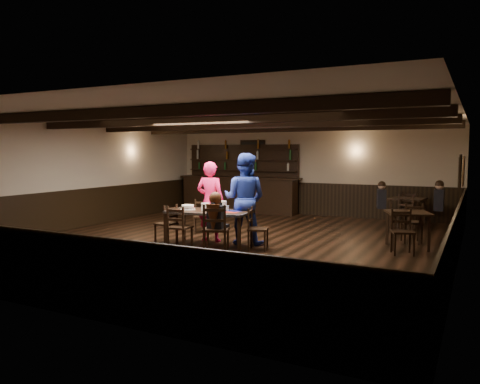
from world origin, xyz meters
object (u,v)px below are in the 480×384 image
at_px(chair_near_left, 178,224).
at_px(bar_counter, 240,189).
at_px(woman_pink, 210,201).
at_px(dining_table, 209,214).
at_px(chair_near_right, 215,226).
at_px(man_blue, 244,199).
at_px(cake, 188,207).

relative_size(chair_near_left, bar_counter, 0.22).
height_order(chair_near_left, woman_pink, woman_pink).
xyz_separation_m(dining_table, woman_pink, (-0.28, 0.51, 0.20)).
xyz_separation_m(dining_table, chair_near_right, (0.57, -0.73, -0.10)).
bearing_deg(chair_near_left, chair_near_right, -8.28).
distance_m(chair_near_right, woman_pink, 1.53).
height_order(man_blue, bar_counter, bar_counter).
bearing_deg(man_blue, cake, 23.49).
bearing_deg(man_blue, dining_table, 39.99).
bearing_deg(bar_counter, man_blue, -61.79).
height_order(dining_table, chair_near_right, chair_near_right).
bearing_deg(bar_counter, chair_near_left, -74.39).
relative_size(man_blue, bar_counter, 0.47).
height_order(woman_pink, cake, woman_pink).
bearing_deg(woman_pink, dining_table, 112.44).
relative_size(cake, bar_counter, 0.08).
bearing_deg(bar_counter, dining_table, -69.10).
bearing_deg(chair_near_right, man_blue, 91.77).
bearing_deg(man_blue, bar_counter, -69.51).
height_order(woman_pink, bar_counter, bar_counter).
xyz_separation_m(chair_near_right, woman_pink, (-0.85, 1.24, 0.30)).
distance_m(dining_table, cake, 0.52).
height_order(dining_table, woman_pink, woman_pink).
xyz_separation_m(dining_table, cake, (-0.51, -0.05, 0.11)).
height_order(chair_near_left, man_blue, man_blue).
relative_size(dining_table, bar_counter, 0.44).
height_order(chair_near_right, man_blue, man_blue).
bearing_deg(bar_counter, woman_pink, -69.99).
bearing_deg(cake, woman_pink, 68.26).
bearing_deg(dining_table, chair_near_left, -123.36).
distance_m(woman_pink, man_blue, 0.81).
distance_m(woman_pink, bar_counter, 5.20).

